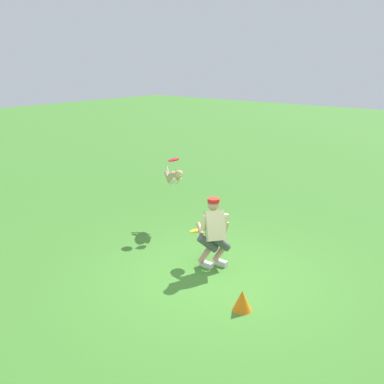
% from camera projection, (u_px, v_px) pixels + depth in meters
% --- Properties ---
extents(ground_plane, '(60.00, 60.00, 0.00)m').
position_uv_depth(ground_plane, '(216.00, 277.00, 8.09)').
color(ground_plane, '#3D792A').
extents(person, '(0.71, 0.61, 1.29)m').
position_uv_depth(person, '(214.00, 231.00, 8.34)').
color(person, silver).
rests_on(person, ground_plane).
extents(dog, '(0.91, 0.57, 0.52)m').
position_uv_depth(dog, '(174.00, 177.00, 10.36)').
color(dog, tan).
extents(frisbee_flying, '(0.26, 0.25, 0.07)m').
position_uv_depth(frisbee_flying, '(174.00, 160.00, 10.08)').
color(frisbee_flying, red).
extents(frisbee_held, '(0.30, 0.30, 0.08)m').
position_uv_depth(frisbee_held, '(197.00, 231.00, 8.59)').
color(frisbee_held, yellow).
rests_on(frisbee_held, person).
extents(training_cone, '(0.30, 0.30, 0.33)m').
position_uv_depth(training_cone, '(242.00, 300.00, 7.00)').
color(training_cone, orange).
rests_on(training_cone, ground_plane).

